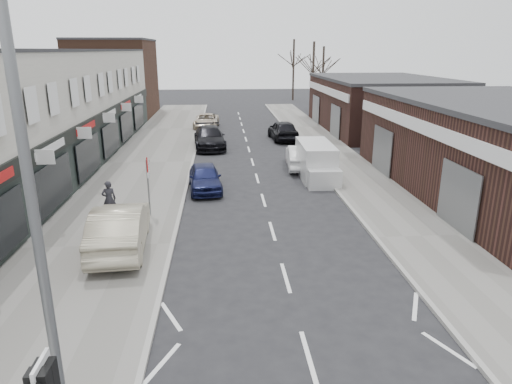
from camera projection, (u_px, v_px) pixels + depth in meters
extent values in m
cube|color=slate|center=(149.00, 163.00, 29.54)|extent=(5.50, 64.00, 0.12)
cube|color=slate|center=(338.00, 160.00, 30.44)|extent=(3.50, 64.00, 0.12)
cube|color=beige|center=(16.00, 115.00, 25.64)|extent=(8.00, 41.00, 7.10)
cube|color=#462B1E|center=(115.00, 79.00, 49.77)|extent=(8.00, 10.00, 8.00)
cube|color=#371E19|center=(380.00, 105.00, 41.69)|extent=(10.00, 16.00, 4.50)
cylinder|color=slate|center=(41.00, 258.00, 6.78)|extent=(0.16, 0.16, 8.00)
cylinder|color=slate|center=(148.00, 188.00, 19.75)|extent=(0.07, 0.07, 2.50)
cube|color=white|center=(149.00, 174.00, 19.57)|extent=(0.04, 0.45, 0.25)
cube|color=silver|center=(315.00, 160.00, 26.38)|extent=(1.89, 4.35, 1.97)
cube|color=silver|center=(325.00, 180.00, 24.11)|extent=(1.75, 0.79, 1.03)
cylinder|color=black|center=(306.00, 178.00, 25.08)|extent=(0.21, 0.66, 0.66)
cylinder|color=black|center=(335.00, 177.00, 25.19)|extent=(0.21, 0.66, 0.66)
cylinder|color=black|center=(297.00, 165.00, 27.95)|extent=(0.21, 0.66, 0.66)
cylinder|color=black|center=(323.00, 164.00, 28.07)|extent=(0.21, 0.66, 0.66)
imported|color=#A49C83|center=(120.00, 227.00, 16.48)|extent=(2.15, 5.16, 1.66)
imported|color=black|center=(109.00, 199.00, 19.60)|extent=(0.69, 0.56, 1.63)
imported|color=#151A42|center=(205.00, 177.00, 23.87)|extent=(1.99, 4.17, 1.38)
imported|color=black|center=(209.00, 137.00, 34.14)|extent=(2.65, 5.61, 1.58)
imported|color=#BBAC96|center=(206.00, 121.00, 42.85)|extent=(2.45, 4.90, 1.33)
imported|color=silver|center=(300.00, 157.00, 28.31)|extent=(1.87, 4.49, 1.45)
imported|color=black|center=(283.00, 130.00, 37.16)|extent=(2.25, 4.88, 1.62)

